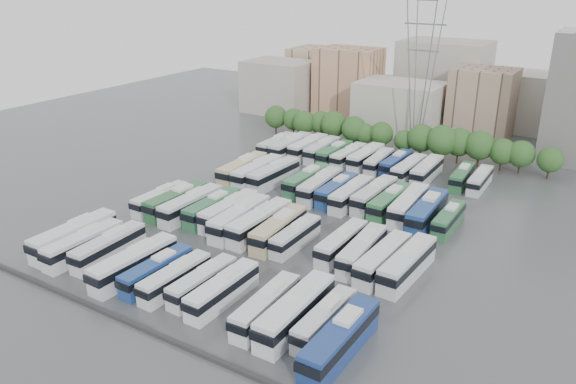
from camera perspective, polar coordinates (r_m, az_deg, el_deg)
The scene contains 55 objects.
ground at distance 88.50m, azimuth 0.37°, elevation -3.08°, with size 220.00×220.00×0.00m, color #424447.
parapet at distance 66.16m, azimuth -15.17°, elevation -12.95°, with size 56.00×0.50×0.50m, color #2D2D30.
tree_line at distance 122.76m, azimuth 10.84°, elevation 5.75°, with size 66.32×7.68×7.95m.
city_buildings at distance 151.71m, azimuth 12.46°, elevation 10.04°, with size 102.00×35.00×20.00m.
electricity_pylon at distance 126.48m, azimuth 13.45°, elevation 12.71°, with size 9.00×6.91×33.83m.
bus_r0_s0 at distance 84.94m, azimuth -20.91°, elevation -4.18°, with size 2.96×13.45×4.22m.
bus_r0_s1 at distance 82.33m, azimuth -20.05°, elevation -5.02°, with size 2.79×12.34×3.87m.
bus_r0_s2 at distance 80.64m, azimuth -17.75°, elevation -5.33°, with size 3.12×12.08×3.76m.
bus_r0_s4 at distance 75.07m, azimuth -15.37°, elevation -6.99°, with size 3.33×13.15×4.10m.
bus_r0_s5 at distance 73.26m, azimuth -13.19°, elevation -7.77°, with size 2.68×11.23×3.51m.
bus_r0_s6 at distance 71.28m, azimuth -11.40°, elevation -8.53°, with size 2.68×11.03×3.44m.
bus_r0_s7 at distance 69.90m, azimuth -8.68°, elevation -8.99°, with size 2.64×10.89×3.40m.
bus_r0_s8 at distance 67.74m, azimuth -6.66°, elevation -9.83°, with size 2.63×11.63×3.64m.
bus_r0_s10 at distance 64.38m, azimuth -2.24°, elevation -11.51°, with size 2.96×11.78×3.67m.
bus_r0_s11 at distance 63.06m, azimuth 0.78°, elevation -11.98°, with size 3.02×13.45×4.21m.
bus_r0_s12 at distance 62.49m, azimuth 3.73°, elevation -12.79°, with size 2.54×11.05×3.46m.
bus_r0_s13 at distance 59.19m, azimuth 5.33°, elevation -14.66°, with size 3.04×13.22×4.14m.
bus_r1_s0 at distance 95.26m, azimuth -12.84°, elevation -0.66°, with size 2.63×11.38×3.56m.
bus_r1_s1 at distance 93.34m, azimuth -11.23°, elevation -0.87°, with size 3.26×12.69×3.95m.
bus_r1_s2 at distance 91.14m, azimuth -9.82°, elevation -1.30°, with size 3.07×12.91×4.03m.
bus_r1_s3 at distance 89.84m, azimuth -7.68°, elevation -1.59°, with size 2.78×12.22×3.83m.
bus_r1_s4 at distance 88.27m, azimuth -5.97°, elevation -1.90°, with size 2.81×12.59×3.94m.
bus_r1_s5 at distance 85.25m, azimuth -4.92°, elevation -2.66°, with size 3.47×13.42×4.18m.
bus_r1_s6 at distance 83.66m, azimuth -2.88°, elevation -3.09°, with size 3.21×13.40×4.19m.
bus_r1_s7 at distance 81.71m, azimuth -0.95°, elevation -3.76°, with size 3.42×12.85×3.99m.
bus_r1_s8 at distance 80.27m, azimuth 0.77°, elevation -4.47°, with size 2.40×10.89×3.41m.
bus_r1_s10 at distance 78.48m, azimuth 5.47°, elevation -5.13°, with size 2.73×11.63×3.63m.
bus_r1_s11 at distance 76.46m, azimuth 7.55°, elevation -5.90°, with size 3.24×12.39×3.85m.
bus_r1_s12 at distance 74.66m, azimuth 9.64°, elevation -6.71°, with size 3.30×12.64×3.93m.
bus_r1_s13 at distance 73.96m, azimuth 12.04°, elevation -7.12°, with size 3.45×13.14×4.09m.
bus_r2_s1 at distance 106.38m, azimuth -4.64°, elevation 2.37°, with size 3.37×13.42×4.18m.
bus_r2_s2 at distance 104.55m, azimuth -3.10°, elevation 2.07°, with size 3.08×13.45×4.21m.
bus_r2_s3 at distance 103.29m, azimuth -1.45°, elevation 1.82°, with size 3.47×13.26×4.12m.
bus_r2_s5 at distance 100.59m, azimuth 1.92°, elevation 1.20°, with size 2.97×12.54×3.92m.
bus_r2_s6 at distance 98.03m, azimuth 3.26°, elevation 0.66°, with size 3.38×12.94×4.03m.
bus_r2_s7 at distance 96.72m, azimuth 4.98°, elevation 0.22°, with size 2.60×11.88×3.73m.
bus_r2_s8 at distance 94.90m, azimuth 6.45°, elevation -0.22°, with size 2.73×12.37×3.88m.
bus_r2_s9 at distance 94.88m, azimuth 8.76°, elevation -0.30°, with size 3.23×12.93×4.03m.
bus_r2_s10 at distance 92.62m, azimuth 10.31°, elevation -1.00°, with size 3.13×12.53×3.91m.
bus_r2_s11 at distance 91.70m, azimuth 12.14°, elevation -1.31°, with size 3.45×13.26×4.12m.
bus_r2_s12 at distance 89.81m, azimuth 13.95°, elevation -1.92°, with size 3.36×13.63×4.25m.
bus_r2_s13 at distance 89.05m, azimuth 15.99°, elevation -2.64°, with size 2.43×10.82×3.39m.
bus_r3_s0 at distance 121.54m, azimuth -1.15°, elevation 4.81°, with size 2.77×12.15×3.80m.
bus_r3_s1 at distance 119.76m, azimuth 0.24°, elevation 4.66°, with size 2.99×13.42×4.21m.
bus_r3_s2 at distance 119.75m, azimuth 2.06°, elevation 4.59°, with size 2.91×12.74×3.99m.
bus_r3_s3 at distance 118.36m, azimuth 3.48°, elevation 4.32°, with size 2.97×12.38×3.87m.
bus_r3_s4 at distance 116.52m, azimuth 4.76°, elevation 3.96°, with size 2.80×11.75×3.67m.
bus_r3_s5 at distance 115.10m, azimuth 6.19°, elevation 3.68°, with size 3.08×11.75×3.65m.
bus_r3_s6 at distance 114.26m, azimuth 7.91°, elevation 3.52°, with size 2.97×12.47×3.90m.
bus_r3_s7 at distance 112.62m, azimuth 9.23°, elevation 3.09°, with size 3.05×11.41×3.55m.
bus_r3_s8 at distance 112.07m, azimuth 10.93°, elevation 2.89°, with size 2.66×11.51×3.60m.
bus_r3_s9 at distance 109.09m, azimuth 12.18°, elevation 2.32°, with size 3.12×12.13×3.77m.
bus_r3_s10 at distance 108.80m, azimuth 13.93°, elevation 2.14°, with size 2.80×12.34×3.86m.
bus_r3_s12 at distance 108.02m, azimuth 17.27°, elevation 1.53°, with size 2.91×11.07×3.44m.
bus_r3_s13 at distance 107.29m, azimuth 18.93°, elevation 1.18°, with size 2.53×10.86×3.39m.
Camera 1 is at (42.02, -68.58, 36.93)m, focal length 35.00 mm.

